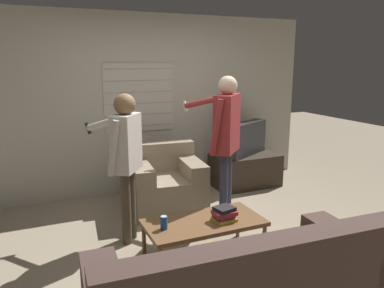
% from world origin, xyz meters
% --- Properties ---
extents(ground_plane, '(16.00, 16.00, 0.00)m').
position_xyz_m(ground_plane, '(0.00, 0.00, 0.00)').
color(ground_plane, gray).
extents(wall_back, '(5.20, 0.08, 2.55)m').
position_xyz_m(wall_back, '(-0.00, 2.03, 1.28)').
color(wall_back, '#BCB7A8').
rests_on(wall_back, ground_plane).
extents(armchair_beige, '(0.98, 0.91, 0.82)m').
position_xyz_m(armchair_beige, '(-0.00, 1.20, 0.33)').
color(armchair_beige, gray).
rests_on(armchair_beige, ground_plane).
extents(coffee_table, '(1.14, 0.58, 0.38)m').
position_xyz_m(coffee_table, '(-0.09, -0.16, 0.35)').
color(coffee_table, brown).
rests_on(coffee_table, ground_plane).
extents(tv_stand, '(1.00, 0.60, 0.49)m').
position_xyz_m(tv_stand, '(1.43, 1.56, 0.25)').
color(tv_stand, '#33281E').
rests_on(tv_stand, ground_plane).
extents(tv, '(0.87, 0.59, 0.50)m').
position_xyz_m(tv, '(1.43, 1.56, 0.74)').
color(tv, '#2D2D33').
rests_on(tv, tv_stand).
extents(person_left_standing, '(0.53, 0.73, 1.58)m').
position_xyz_m(person_left_standing, '(-0.68, 0.49, 1.00)').
color(person_left_standing, '#4C4233').
rests_on(person_left_standing, ground_plane).
extents(person_right_standing, '(0.52, 0.86, 1.73)m').
position_xyz_m(person_right_standing, '(0.49, 0.49, 1.11)').
color(person_right_standing, '#33384C').
rests_on(person_right_standing, ground_plane).
extents(book_stack, '(0.23, 0.20, 0.14)m').
position_xyz_m(book_stack, '(0.08, -0.24, 0.45)').
color(book_stack, gold).
rests_on(book_stack, coffee_table).
extents(soda_can, '(0.07, 0.07, 0.13)m').
position_xyz_m(soda_can, '(-0.51, -0.17, 0.45)').
color(soda_can, '#194C9E').
rests_on(soda_can, coffee_table).
extents(spare_remote, '(0.12, 0.12, 0.02)m').
position_xyz_m(spare_remote, '(0.14, -0.22, 0.40)').
color(spare_remote, white).
rests_on(spare_remote, coffee_table).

